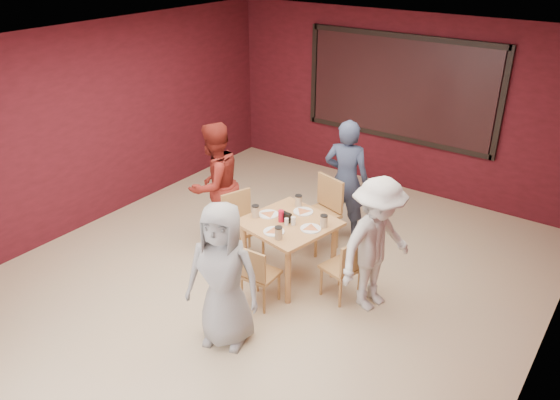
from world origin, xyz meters
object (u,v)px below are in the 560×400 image
Objects in this scene: dining_table at (289,228)px; diner_right at (376,245)px; diner_front at (223,276)px; chair_right at (345,266)px; chair_front at (257,273)px; diner_back at (346,180)px; diner_left at (215,185)px; chair_back at (323,209)px; chair_left at (241,221)px.

diner_right reaches higher than dining_table.
diner_front is 1.71m from diner_right.
diner_front reaches higher than chair_right.
diner_back is at bearing 90.11° from chair_front.
chair_back is at bearing 126.19° from diner_left.
dining_table is at bearing 76.39° from diner_front.
dining_table is 1.30× the size of chair_left.
diner_right is at bearing 36.25° from chair_front.
chair_left is 0.55× the size of diner_front.
dining_table is at bearing 88.94° from diner_left.
chair_front is at bearing -42.06° from chair_left.
diner_back is (-0.09, 2.62, 0.05)m from diner_front.
dining_table is at bearing 179.14° from chair_right.
dining_table is at bearing 108.89° from diner_right.
chair_right is (0.79, -0.01, -0.22)m from dining_table.
chair_front is at bearing -85.96° from chair_back.
dining_table reaches higher than chair_front.
diner_right is (1.89, 0.02, 0.30)m from chair_left.
diner_back is 1.61m from diner_right.
diner_left reaches higher than chair_left.
diner_right is at bearing 36.27° from diner_front.
chair_back is 2.23m from diner_front.
chair_right is at bearing 42.65° from chair_front.
diner_right reaches higher than chair_front.
diner_left is (-1.42, 1.47, 0.06)m from diner_front.
chair_front is 0.49× the size of diner_front.
diner_back is (-0.00, 1.98, 0.40)m from chair_front.
diner_front reaches higher than chair_front.
diner_left is 1.07× the size of diner_right.
chair_left is 1.91m from diner_right.
diner_front reaches higher than dining_table.
dining_table reaches higher than chair_left.
diner_left is (-0.50, 0.08, 0.35)m from chair_left.
diner_back reaches higher than chair_back.
chair_right is 0.47m from diner_right.
diner_left reaches higher than diner_right.
diner_front is 0.94× the size of diner_back.
chair_back is 1.46m from diner_left.
chair_left is at bearing 42.23° from diner_back.
chair_back is 1.43m from diner_right.
chair_left is at bearing 104.01° from diner_front.
diner_left is (-1.22, -0.74, 0.30)m from chair_back.
chair_left is 0.62m from diner_left.
diner_back is 0.99× the size of diner_left.
chair_back is (-0.06, 0.88, -0.12)m from dining_table.
diner_back is (0.11, 0.41, 0.30)m from chair_back.
chair_right is 1.55m from diner_back.
chair_back is 0.57× the size of diner_back.
chair_left is 1.57m from chair_right.
chair_front is 1.35m from diner_right.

